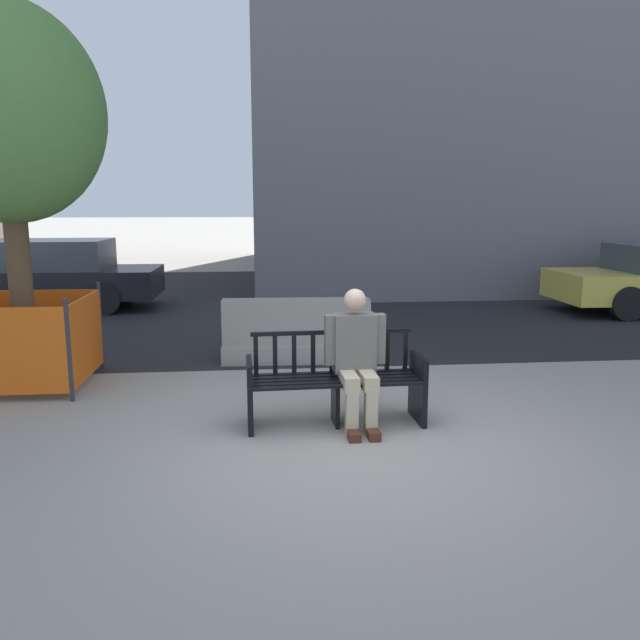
# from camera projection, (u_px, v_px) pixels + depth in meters

# --- Properties ---
(ground_plane) EXTENTS (200.00, 200.00, 0.00)m
(ground_plane) POSITION_uv_depth(u_px,v_px,m) (359.00, 447.00, 5.49)
(ground_plane) COLOR gray
(street_asphalt) EXTENTS (120.00, 12.00, 0.01)m
(street_asphalt) POSITION_uv_depth(u_px,v_px,m) (297.00, 299.00, 14.00)
(street_asphalt) COLOR black
(street_asphalt) RESTS_ON ground
(street_bench) EXTENTS (1.71, 0.58, 0.88)m
(street_bench) POSITION_uv_depth(u_px,v_px,m) (335.00, 384.00, 6.02)
(street_bench) COLOR black
(street_bench) RESTS_ON ground
(seated_person) EXTENTS (0.58, 0.73, 1.31)m
(seated_person) POSITION_uv_depth(u_px,v_px,m) (356.00, 355.00, 5.93)
(seated_person) COLOR #66605B
(seated_person) RESTS_ON ground
(jersey_barrier_centre) EXTENTS (2.02, 0.75, 0.84)m
(jersey_barrier_centre) POSITION_uv_depth(u_px,v_px,m) (296.00, 335.00, 8.52)
(jersey_barrier_centre) COLOR gray
(jersey_barrier_centre) RESTS_ON ground
(street_tree) EXTENTS (2.13, 2.13, 4.29)m
(street_tree) POSITION_uv_depth(u_px,v_px,m) (6.00, 115.00, 6.81)
(street_tree) COLOR brown
(street_tree) RESTS_ON ground
(construction_fence) EXTENTS (1.42, 1.42, 1.13)m
(construction_fence) POSITION_uv_depth(u_px,v_px,m) (26.00, 338.00, 7.26)
(construction_fence) COLOR #2D2D33
(construction_fence) RESTS_ON ground
(car_sedan_mid) EXTENTS (4.79, 1.88, 1.40)m
(car_sedan_mid) POSITION_uv_depth(u_px,v_px,m) (40.00, 275.00, 12.57)
(car_sedan_mid) COLOR black
(car_sedan_mid) RESTS_ON ground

